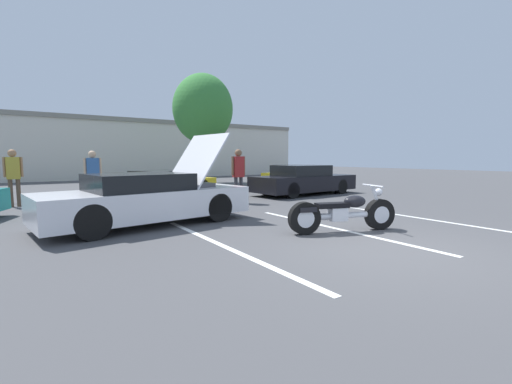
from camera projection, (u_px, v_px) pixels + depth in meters
name	position (u px, v px, depth m)	size (l,w,h in m)	color
ground_plane	(385.00, 249.00, 5.75)	(80.00, 80.00, 0.00)	#474749
parking_stripe_foreground	(225.00, 246.00, 5.89)	(0.12, 5.19, 0.01)	white
parking_stripe_middle	(336.00, 228.00, 7.40)	(0.12, 5.19, 0.01)	white
parking_stripe_back	(409.00, 216.00, 8.92)	(0.12, 5.19, 0.01)	white
far_building	(105.00, 147.00, 25.54)	(32.00, 4.20, 4.40)	beige
tree_background	(203.00, 109.00, 20.46)	(3.58, 3.58, 6.51)	brown
motorcycle	(343.00, 213.00, 7.04)	(2.33, 0.98, 0.96)	black
show_car_hood_open	(148.00, 199.00, 7.82)	(4.77, 2.36, 2.13)	silver
parked_car_right_row	(295.00, 175.00, 19.69)	(4.80, 3.46, 1.13)	yellow
parked_car_mid_left_row	(164.00, 184.00, 13.47)	(4.60, 3.41, 1.03)	yellow
parked_car_mid_right_row	(304.00, 181.00, 14.25)	(4.74, 2.07, 1.22)	black
spectator_near_motorcycle	(13.00, 173.00, 10.60)	(0.52, 0.23, 1.79)	brown
spectator_by_show_car	(238.00, 171.00, 11.46)	(0.52, 0.24, 1.81)	#333338
spectator_midground	(93.00, 173.00, 10.81)	(0.52, 0.23, 1.75)	#333338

